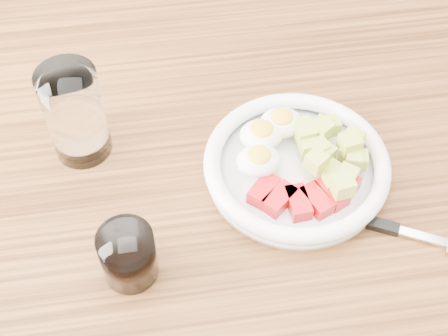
# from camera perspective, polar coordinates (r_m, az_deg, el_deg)

# --- Properties ---
(dining_table) EXTENTS (1.50, 0.90, 0.77)m
(dining_table) POSITION_cam_1_polar(r_m,az_deg,el_deg) (0.88, 0.74, -5.57)
(dining_table) COLOR brown
(dining_table) RESTS_ON ground
(bowl) EXTENTS (0.24, 0.24, 0.06)m
(bowl) POSITION_cam_1_polar(r_m,az_deg,el_deg) (0.80, 6.65, 0.45)
(bowl) COLOR white
(bowl) RESTS_ON dining_table
(fork) EXTENTS (0.21, 0.12, 0.01)m
(fork) POSITION_cam_1_polar(r_m,az_deg,el_deg) (0.79, 14.05, -5.09)
(fork) COLOR black
(fork) RESTS_ON dining_table
(water_glass) EXTENTS (0.08, 0.08, 0.13)m
(water_glass) POSITION_cam_1_polar(r_m,az_deg,el_deg) (0.81, -13.46, 4.84)
(water_glass) COLOR white
(water_glass) RESTS_ON dining_table
(coffee_glass) EXTENTS (0.06, 0.06, 0.07)m
(coffee_glass) POSITION_cam_1_polar(r_m,az_deg,el_deg) (0.71, -8.75, -7.89)
(coffee_glass) COLOR white
(coffee_glass) RESTS_ON dining_table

